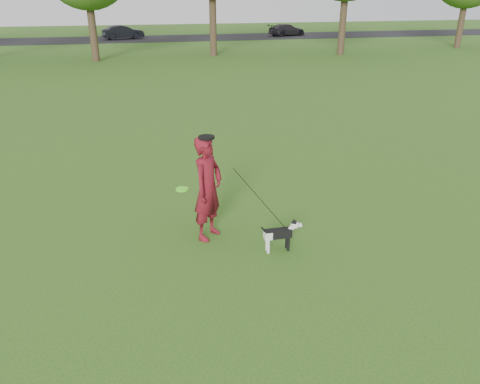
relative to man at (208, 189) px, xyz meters
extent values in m
plane|color=#285116|center=(0.59, -0.35, -0.99)|extent=(120.00, 120.00, 0.00)
cube|color=black|center=(0.59, 39.65, -0.98)|extent=(120.00, 7.00, 0.02)
imported|color=#5D0D19|center=(0.00, 0.00, 0.00)|extent=(0.83, 0.85, 1.97)
cube|color=black|center=(1.11, -0.80, -0.64)|extent=(0.49, 0.15, 0.16)
cube|color=silver|center=(0.93, -0.80, -0.65)|extent=(0.14, 0.15, 0.14)
cylinder|color=silver|center=(0.93, -0.85, -0.85)|extent=(0.05, 0.05, 0.27)
cylinder|color=silver|center=(0.93, -0.75, -0.85)|extent=(0.05, 0.05, 0.27)
cylinder|color=black|center=(1.30, -0.85, -0.85)|extent=(0.05, 0.05, 0.27)
cylinder|color=black|center=(1.30, -0.75, -0.85)|extent=(0.05, 0.05, 0.27)
cylinder|color=silver|center=(1.33, -0.80, -0.60)|extent=(0.16, 0.10, 0.17)
sphere|color=silver|center=(1.42, -0.80, -0.50)|extent=(0.15, 0.15, 0.15)
sphere|color=black|center=(1.41, -0.80, -0.47)|extent=(0.12, 0.12, 0.12)
cube|color=silver|center=(1.50, -0.80, -0.52)|extent=(0.10, 0.06, 0.05)
sphere|color=black|center=(1.56, -0.80, -0.52)|extent=(0.03, 0.03, 0.03)
cone|color=black|center=(1.41, -0.84, -0.43)|extent=(0.05, 0.05, 0.06)
cone|color=black|center=(1.41, -0.76, -0.43)|extent=(0.05, 0.05, 0.06)
cylinder|color=black|center=(0.88, -0.80, -0.58)|extent=(0.17, 0.03, 0.22)
cylinder|color=black|center=(1.29, -0.80, -0.59)|extent=(0.11, 0.11, 0.02)
imported|color=black|center=(-1.70, 39.65, -0.35)|extent=(3.98, 2.25, 1.24)
imported|color=#252127|center=(14.41, 39.65, -0.41)|extent=(4.15, 2.61, 1.12)
cylinder|color=#59FF20|center=(-0.47, -0.05, 0.05)|extent=(0.23, 0.23, 0.02)
cylinder|color=black|center=(0.00, 0.00, 0.97)|extent=(0.29, 0.29, 0.04)
cylinder|color=#38281C|center=(-3.41, 25.15, 1.11)|extent=(0.48, 0.48, 4.20)
cylinder|color=#38281C|center=(4.59, 26.15, 1.53)|extent=(0.48, 0.48, 5.04)
cylinder|color=#38281C|center=(13.59, 24.65, 1.43)|extent=(0.48, 0.48, 4.83)
cylinder|color=#38281C|center=(24.59, 26.65, 1.01)|extent=(0.48, 0.48, 3.99)
camera|label=1|loc=(-1.16, -7.80, 3.35)|focal=35.00mm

